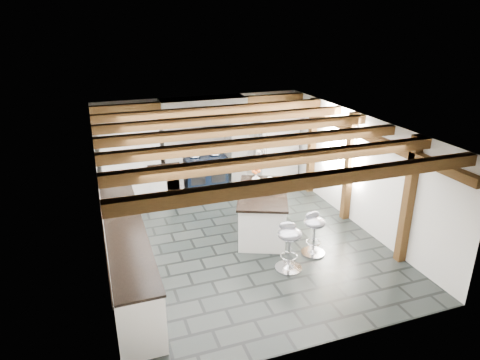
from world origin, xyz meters
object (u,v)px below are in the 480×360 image
object	(u,v)px
bar_stool_near	(314,229)
bar_stool_far	(290,241)
kitchen_island	(262,211)
range_cooker	(205,173)

from	to	relation	value
bar_stool_near	bar_stool_far	distance (m)	0.71
kitchen_island	bar_stool_near	bearing A→B (deg)	-39.98
range_cooker	bar_stool_near	distance (m)	3.72
range_cooker	kitchen_island	distance (m)	2.52
kitchen_island	bar_stool_near	world-z (taller)	kitchen_island
kitchen_island	bar_stool_far	world-z (taller)	kitchen_island
kitchen_island	bar_stool_far	bearing A→B (deg)	-70.38
range_cooker	bar_stool_far	distance (m)	3.90
range_cooker	bar_stool_near	size ratio (longest dim) A/B	1.23
bar_stool_near	range_cooker	bearing A→B (deg)	105.49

